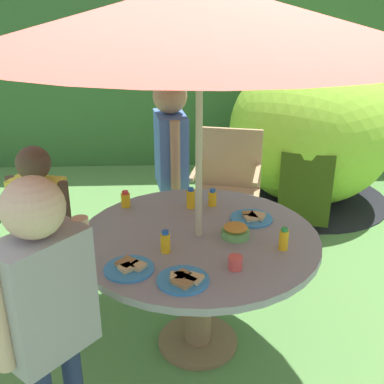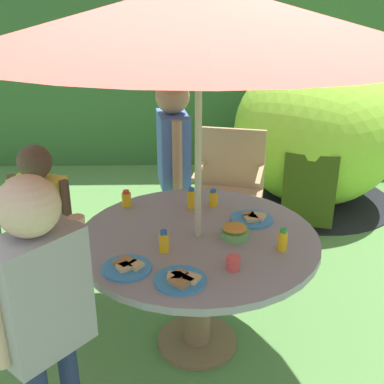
{
  "view_description": "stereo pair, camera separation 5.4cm",
  "coord_description": "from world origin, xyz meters",
  "px_view_note": "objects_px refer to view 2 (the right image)",
  "views": [
    {
      "loc": [
        -0.14,
        -2.33,
        1.99
      ],
      "look_at": [
        -0.03,
        0.18,
        0.93
      ],
      "focal_mm": 44.52,
      "sensor_mm": 36.0,
      "label": 1
    },
    {
      "loc": [
        -0.09,
        -2.33,
        1.99
      ],
      "look_at": [
        -0.03,
        0.18,
        0.93
      ],
      "focal_mm": 44.52,
      "sensor_mm": 36.0,
      "label": 2
    }
  ],
  "objects_px": {
    "plate_far_right": "(127,267)",
    "cup_near": "(233,263)",
    "patio_umbrella": "(199,14)",
    "child_in_blue_shirt": "(173,150)",
    "child_in_grey_shirt": "(41,295)",
    "juice_bottle_far_left": "(164,242)",
    "snack_bowl": "(235,231)",
    "juice_bottle_mid_left": "(213,198)",
    "child_in_yellow_shirt": "(42,213)",
    "dome_tent": "(316,131)",
    "plate_near_left": "(252,218)",
    "juice_bottle_center_back": "(283,240)",
    "juice_bottle_center_front": "(191,198)",
    "wooden_chair": "(230,183)",
    "juice_bottle_near_right": "(126,199)",
    "garden_table": "(198,257)",
    "plate_mid_right": "(181,279)"
  },
  "relations": [
    {
      "from": "juice_bottle_far_left",
      "to": "patio_umbrella",
      "type": "bearing_deg",
      "value": 44.39
    },
    {
      "from": "child_in_grey_shirt",
      "to": "juice_bottle_mid_left",
      "type": "xyz_separation_m",
      "value": [
        0.76,
        1.14,
        -0.09
      ]
    },
    {
      "from": "plate_mid_right",
      "to": "garden_table",
      "type": "bearing_deg",
      "value": 78.25
    },
    {
      "from": "juice_bottle_far_left",
      "to": "plate_near_left",
      "type": "bearing_deg",
      "value": 35.34
    },
    {
      "from": "snack_bowl",
      "to": "cup_near",
      "type": "height_order",
      "value": "snack_bowl"
    },
    {
      "from": "child_in_blue_shirt",
      "to": "child_in_yellow_shirt",
      "type": "distance_m",
      "value": 1.08
    },
    {
      "from": "juice_bottle_mid_left",
      "to": "dome_tent",
      "type": "bearing_deg",
      "value": 57.77
    },
    {
      "from": "dome_tent",
      "to": "juice_bottle_near_right",
      "type": "xyz_separation_m",
      "value": [
        -1.68,
        -1.79,
        0.07
      ]
    },
    {
      "from": "plate_far_right",
      "to": "cup_near",
      "type": "xyz_separation_m",
      "value": [
        0.51,
        -0.01,
        0.02
      ]
    },
    {
      "from": "plate_far_right",
      "to": "dome_tent",
      "type": "bearing_deg",
      "value": 57.7
    },
    {
      "from": "plate_mid_right",
      "to": "cup_near",
      "type": "height_order",
      "value": "cup_near"
    },
    {
      "from": "juice_bottle_far_left",
      "to": "wooden_chair",
      "type": "bearing_deg",
      "value": 71.16
    },
    {
      "from": "dome_tent",
      "to": "plate_far_right",
      "type": "bearing_deg",
      "value": -105.43
    },
    {
      "from": "wooden_chair",
      "to": "child_in_yellow_shirt",
      "type": "height_order",
      "value": "child_in_yellow_shirt"
    },
    {
      "from": "child_in_blue_shirt",
      "to": "garden_table",
      "type": "bearing_deg",
      "value": 0.0
    },
    {
      "from": "child_in_grey_shirt",
      "to": "cup_near",
      "type": "xyz_separation_m",
      "value": [
        0.8,
        0.39,
        -0.11
      ]
    },
    {
      "from": "child_in_yellow_shirt",
      "to": "juice_bottle_center_front",
      "type": "relative_size",
      "value": 9.0
    },
    {
      "from": "juice_bottle_near_right",
      "to": "juice_bottle_center_front",
      "type": "bearing_deg",
      "value": -4.88
    },
    {
      "from": "patio_umbrella",
      "to": "child_in_blue_shirt",
      "type": "xyz_separation_m",
      "value": [
        -0.15,
        1.0,
        -0.98
      ]
    },
    {
      "from": "wooden_chair",
      "to": "juice_bottle_far_left",
      "type": "height_order",
      "value": "wooden_chair"
    },
    {
      "from": "plate_mid_right",
      "to": "juice_bottle_center_back",
      "type": "bearing_deg",
      "value": 27.88
    },
    {
      "from": "child_in_yellow_shirt",
      "to": "plate_far_right",
      "type": "xyz_separation_m",
      "value": [
        0.58,
        -0.62,
        0.0
      ]
    },
    {
      "from": "garden_table",
      "to": "juice_bottle_far_left",
      "type": "xyz_separation_m",
      "value": [
        -0.18,
        -0.18,
        0.2
      ]
    },
    {
      "from": "juice_bottle_far_left",
      "to": "juice_bottle_center_front",
      "type": "xyz_separation_m",
      "value": [
        0.15,
        0.54,
        0.0
      ]
    },
    {
      "from": "snack_bowl",
      "to": "juice_bottle_far_left",
      "type": "height_order",
      "value": "juice_bottle_far_left"
    },
    {
      "from": "child_in_blue_shirt",
      "to": "patio_umbrella",
      "type": "bearing_deg",
      "value": 0.0
    },
    {
      "from": "juice_bottle_center_front",
      "to": "juice_bottle_mid_left",
      "type": "xyz_separation_m",
      "value": [
        0.14,
        0.02,
        -0.01
      ]
    },
    {
      "from": "dome_tent",
      "to": "child_in_yellow_shirt",
      "type": "bearing_deg",
      "value": -121.98
    },
    {
      "from": "juice_bottle_center_front",
      "to": "juice_bottle_mid_left",
      "type": "bearing_deg",
      "value": 10.07
    },
    {
      "from": "plate_near_left",
      "to": "juice_bottle_mid_left",
      "type": "bearing_deg",
      "value": 136.25
    },
    {
      "from": "plate_mid_right",
      "to": "juice_bottle_mid_left",
      "type": "distance_m",
      "value": 0.87
    },
    {
      "from": "wooden_chair",
      "to": "plate_near_left",
      "type": "distance_m",
      "value": 1.1
    },
    {
      "from": "child_in_yellow_shirt",
      "to": "juice_bottle_center_front",
      "type": "height_order",
      "value": "child_in_yellow_shirt"
    },
    {
      "from": "garden_table",
      "to": "plate_mid_right",
      "type": "relative_size",
      "value": 5.42
    },
    {
      "from": "juice_bottle_center_back",
      "to": "juice_bottle_mid_left",
      "type": "distance_m",
      "value": 0.65
    },
    {
      "from": "plate_near_left",
      "to": "child_in_blue_shirt",
      "type": "bearing_deg",
      "value": 119.99
    },
    {
      "from": "patio_umbrella",
      "to": "plate_near_left",
      "type": "bearing_deg",
      "value": 29.26
    },
    {
      "from": "plate_near_left",
      "to": "wooden_chair",
      "type": "bearing_deg",
      "value": 90.92
    },
    {
      "from": "wooden_chair",
      "to": "snack_bowl",
      "type": "bearing_deg",
      "value": -81.0
    },
    {
      "from": "juice_bottle_near_right",
      "to": "cup_near",
      "type": "bearing_deg",
      "value": -51.94
    },
    {
      "from": "snack_bowl",
      "to": "plate_near_left",
      "type": "xyz_separation_m",
      "value": [
        0.13,
        0.21,
        -0.02
      ]
    },
    {
      "from": "child_in_blue_shirt",
      "to": "juice_bottle_mid_left",
      "type": "xyz_separation_m",
      "value": [
        0.26,
        -0.61,
        -0.12
      ]
    },
    {
      "from": "dome_tent",
      "to": "plate_near_left",
      "type": "relative_size",
      "value": 8.41
    },
    {
      "from": "garden_table",
      "to": "juice_bottle_far_left",
      "type": "distance_m",
      "value": 0.32
    },
    {
      "from": "juice_bottle_center_back",
      "to": "juice_bottle_mid_left",
      "type": "height_order",
      "value": "juice_bottle_center_back"
    },
    {
      "from": "snack_bowl",
      "to": "juice_bottle_far_left",
      "type": "relative_size",
      "value": 1.27
    },
    {
      "from": "plate_far_right",
      "to": "cup_near",
      "type": "distance_m",
      "value": 0.51
    },
    {
      "from": "juice_bottle_center_back",
      "to": "juice_bottle_mid_left",
      "type": "xyz_separation_m",
      "value": [
        -0.32,
        0.57,
        -0.01
      ]
    },
    {
      "from": "child_in_yellow_shirt",
      "to": "juice_bottle_mid_left",
      "type": "bearing_deg",
      "value": 22.78
    },
    {
      "from": "patio_umbrella",
      "to": "child_in_blue_shirt",
      "type": "bearing_deg",
      "value": 98.25
    }
  ]
}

